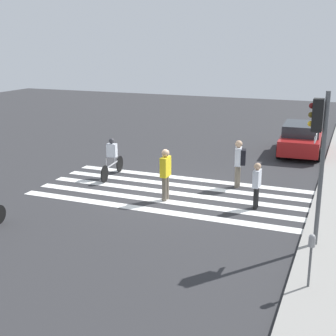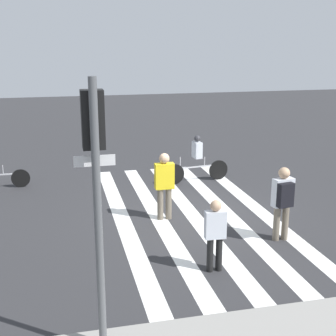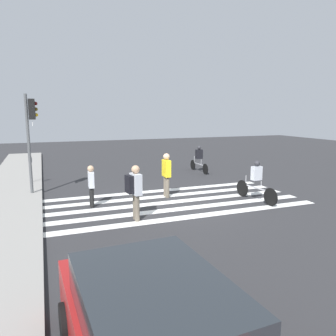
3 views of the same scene
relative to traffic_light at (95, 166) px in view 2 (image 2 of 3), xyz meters
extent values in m
plane|color=#2D2D30|center=(-3.04, -5.26, -2.99)|extent=(60.00, 60.00, 0.00)
cube|color=white|center=(-5.00, -5.26, -2.99)|extent=(0.44, 10.00, 0.01)
cube|color=white|center=(-4.02, -5.26, -2.99)|extent=(0.44, 10.00, 0.01)
cube|color=white|center=(-3.04, -5.26, -2.99)|extent=(0.44, 10.00, 0.01)
cube|color=white|center=(-2.06, -5.26, -2.99)|extent=(0.44, 10.00, 0.01)
cube|color=white|center=(-1.07, -5.26, -2.99)|extent=(0.44, 10.00, 0.01)
cylinder|color=#515456|center=(0.00, 0.13, -0.86)|extent=(0.12, 0.12, 4.27)
cube|color=black|center=(0.00, -0.08, 0.66)|extent=(0.32, 0.26, 0.84)
cube|color=silver|center=(0.00, -0.08, 0.06)|extent=(0.60, 0.02, 0.16)
sphere|color=#590F0F|center=(0.00, -0.24, 0.89)|extent=(0.15, 0.15, 0.15)
sphere|color=#59470F|center=(0.00, -0.24, 0.66)|extent=(0.15, 0.15, 0.15)
sphere|color=gold|center=(0.00, -0.24, 0.43)|extent=(0.15, 0.15, 0.15)
cylinder|color=#6B6051|center=(-2.32, -5.16, -2.56)|extent=(0.16, 0.16, 0.88)
cylinder|color=#6B6051|center=(-2.09, -5.16, -2.56)|extent=(0.16, 0.16, 0.88)
cube|color=yellow|center=(-2.20, -5.16, -1.77)|extent=(0.51, 0.23, 0.70)
sphere|color=tan|center=(-2.20, -5.16, -1.28)|extent=(0.27, 0.27, 0.27)
cylinder|color=black|center=(-2.66, -2.02, -2.62)|extent=(0.14, 0.14, 0.75)
cylinder|color=black|center=(-2.46, -2.02, -2.62)|extent=(0.14, 0.14, 0.75)
cube|color=silver|center=(-2.56, -2.02, -1.94)|extent=(0.45, 0.22, 0.60)
sphere|color=tan|center=(-2.56, -2.02, -1.53)|extent=(0.23, 0.23, 0.23)
cylinder|color=#6B6051|center=(-4.77, -3.16, -2.56)|extent=(0.16, 0.16, 0.87)
cylinder|color=#6B6051|center=(-4.54, -3.16, -2.56)|extent=(0.16, 0.16, 0.87)
cube|color=silver|center=(-4.66, -3.16, -1.77)|extent=(0.54, 0.32, 0.69)
sphere|color=tan|center=(-4.66, -3.16, -1.29)|extent=(0.27, 0.27, 0.27)
cube|color=black|center=(-4.62, -2.96, -1.77)|extent=(0.41, 0.24, 0.58)
cylinder|color=black|center=(-3.26, -8.21, -2.65)|extent=(0.70, 0.11, 0.69)
cylinder|color=black|center=(-4.88, -8.38, -2.65)|extent=(0.70, 0.11, 0.69)
cube|color=#B2B2B7|center=(-4.07, -8.29, -2.46)|extent=(1.39, 0.18, 0.04)
cylinder|color=#B2B2B7|center=(-4.36, -8.32, -2.30)|extent=(0.03, 0.03, 0.32)
cylinder|color=#B2B2B7|center=(-3.46, -8.23, -2.26)|extent=(0.03, 0.03, 0.40)
cube|color=silver|center=(-4.07, -8.29, -1.86)|extent=(0.28, 0.42, 0.55)
sphere|color=#333338|center=(-4.07, -8.29, -1.47)|extent=(0.22, 0.22, 0.22)
cylinder|color=black|center=(1.80, -9.07, -2.69)|extent=(0.61, 0.05, 0.61)
cylinder|color=#B2B2B7|center=(2.33, -9.07, -2.36)|extent=(0.03, 0.03, 0.32)
camera|label=1|loc=(12.36, 0.79, 2.50)|focal=50.00mm
camera|label=2|loc=(0.48, 6.52, 1.74)|focal=50.00mm
camera|label=3|loc=(-14.74, -0.41, 0.53)|focal=35.00mm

